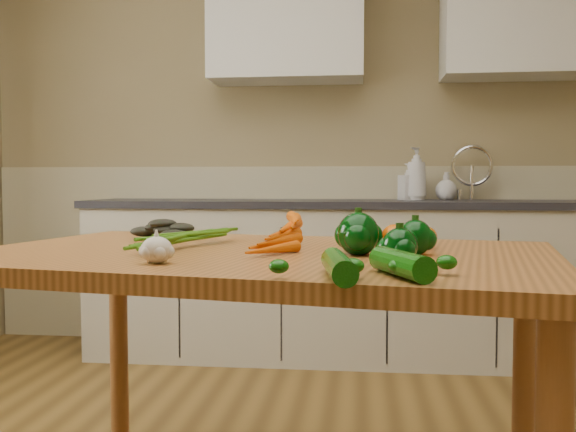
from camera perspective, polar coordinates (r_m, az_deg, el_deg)
The scene contains 18 objects.
room at distance 1.70m, azimuth -5.12°, elevation 11.28°, with size 4.04×5.04×2.64m.
counter_run at distance 3.71m, azimuth 4.48°, elevation -5.44°, with size 2.84×0.64×1.14m.
upper_cabinets at distance 3.92m, azimuth 9.23°, elevation 16.97°, with size 2.15×0.35×0.70m.
table at distance 1.73m, azimuth -2.59°, elevation -6.07°, with size 1.68×1.25×0.82m.
soap_bottle_a at distance 3.80m, azimuth 11.35°, elevation 3.71°, with size 0.12×0.12×0.31m, color silver.
soap_bottle_b at distance 3.82m, azimuth 10.68°, elevation 3.04°, with size 0.10×0.10×0.22m, color silver.
soap_bottle_c at distance 3.86m, azimuth 13.89°, elevation 2.61°, with size 0.13×0.13×0.16m, color silver.
carrot_bunch at distance 1.75m, azimuth -3.08°, elevation -1.72°, with size 0.28×0.22×0.08m, color #EB5F05, non-canonical shape.
leafy_greens at distance 2.10m, azimuth -11.55°, elevation -0.54°, with size 0.22×0.20×0.11m, color black, non-canonical shape.
garlic_bulb at distance 1.47m, azimuth -11.60°, elevation -2.98°, with size 0.07×0.07×0.06m, color beige.
pepper_a at distance 1.62m, azimuth 6.26°, elevation -1.60°, with size 0.11×0.11×0.11m, color #023208.
pepper_b at distance 1.65m, azimuth 11.24°, elevation -1.88°, with size 0.09×0.09×0.09m, color #023208.
pepper_c at distance 1.45m, azimuth 9.88°, elevation -2.69°, with size 0.08×0.08×0.08m, color #023208.
tomato_a at distance 1.81m, azimuth 7.10°, elevation -1.75°, with size 0.07×0.07×0.07m, color #8E1102.
tomato_b at distance 1.83m, azimuth 9.43°, elevation -1.75°, with size 0.07×0.07×0.06m, color #CB5205.
tomato_c at distance 1.80m, azimuth 12.06°, elevation -1.88°, with size 0.07×0.07×0.06m, color #CB5205.
zucchini_a at distance 1.25m, azimuth 10.02°, elevation -4.22°, with size 0.05×0.05×0.20m, color #0A4C08.
zucchini_b at distance 1.22m, azimuth 4.51°, elevation -4.46°, with size 0.05×0.05×0.23m, color #0A4C08.
Camera 1 is at (0.34, -1.48, 1.00)m, focal length 40.00 mm.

